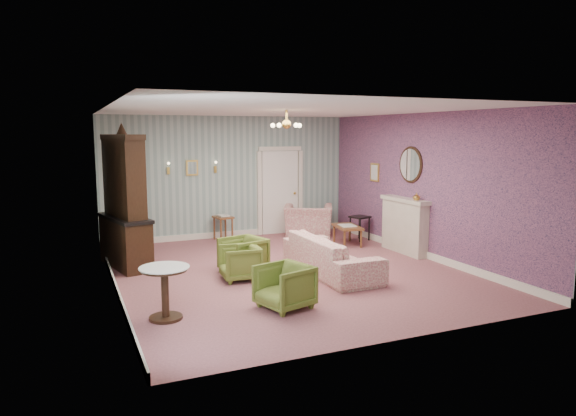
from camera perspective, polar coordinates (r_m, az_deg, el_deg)
name	(u,v)px	position (r m, az deg, el deg)	size (l,w,h in m)	color
floor	(287,271)	(9.62, -0.15, -6.88)	(7.00, 7.00, 0.00)	#98585E
ceiling	(287,110)	(9.30, -0.16, 10.65)	(7.00, 7.00, 0.00)	white
wall_back	(229,177)	(12.63, -6.43, 3.35)	(6.00, 6.00, 0.00)	gray
wall_front	(403,223)	(6.31, 12.44, -1.56)	(6.00, 6.00, 0.00)	gray
wall_left	(110,201)	(8.63, -18.79, 0.76)	(7.00, 7.00, 0.00)	gray
wall_right	(423,186)	(10.88, 14.54, 2.38)	(7.00, 7.00, 0.00)	gray
wall_right_floral	(423,186)	(10.87, 14.48, 2.38)	(7.00, 7.00, 0.00)	#C26185
door	(280,190)	(13.06, -0.88, 1.93)	(1.12, 0.12, 2.16)	white
olive_chair_a	(284,284)	(7.56, -0.40, -8.32)	(0.68, 0.64, 0.70)	#5E6F26
olive_chair_b	(240,261)	(9.03, -5.25, -5.77)	(0.64, 0.60, 0.65)	#5E6F26
olive_chair_c	(243,253)	(9.45, -4.92, -4.95)	(0.69, 0.65, 0.71)	#5E6F26
sofa_chintz	(331,249)	(9.40, 4.74, -4.42)	(2.31, 0.67, 0.90)	#AC4553
wingback_chair	(308,215)	(12.85, 2.23, -0.77)	(1.15, 0.75, 1.01)	#AC4553
dresser	(124,198)	(10.16, -17.49, 1.10)	(0.55, 1.58, 2.63)	black
fireplace	(404,225)	(11.23, 12.57, -1.87)	(0.30, 1.40, 1.16)	beige
mantel_vase	(417,197)	(10.81, 13.83, 1.21)	(0.15, 0.15, 0.15)	gold
oval_mirror	(410,165)	(11.14, 13.19, 4.62)	(0.04, 0.76, 0.84)	white
framed_print	(375,172)	(12.27, 9.44, 3.86)	(0.04, 0.34, 0.42)	gold
coffee_table	(347,235)	(11.87, 6.48, -2.95)	(0.48, 0.86, 0.44)	brown
side_table_black	(360,228)	(12.35, 7.81, -2.21)	(0.39, 0.39, 0.58)	black
pedestal_table	(165,293)	(7.31, -13.25, -8.99)	(0.67, 0.67, 0.73)	black
nesting_table	(223,227)	(12.37, -7.08, -2.09)	(0.37, 0.48, 0.62)	brown
gilt_mirror_back	(192,168)	(12.34, -10.40, 4.32)	(0.28, 0.06, 0.36)	gold
sconce_left	(168,169)	(12.21, -12.90, 4.21)	(0.16, 0.12, 0.30)	gold
sconce_right	(215,167)	(12.46, -7.91, 4.41)	(0.16, 0.12, 0.30)	gold
chandelier	(287,125)	(9.29, -0.16, 8.99)	(0.56, 0.56, 0.36)	gold
burgundy_cushion	(309,217)	(12.70, 2.32, -0.99)	(0.38, 0.10, 0.38)	maroon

